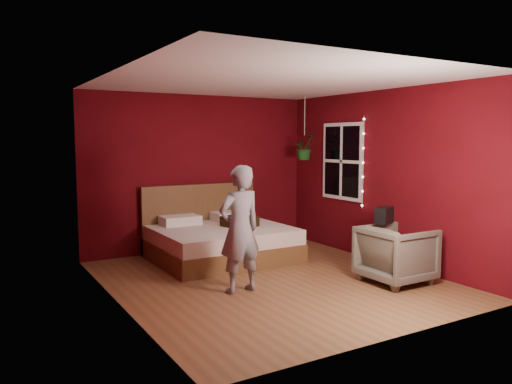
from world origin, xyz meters
name	(u,v)px	position (x,y,z in m)	size (l,w,h in m)	color
floor	(270,280)	(0.00, 0.00, 0.00)	(4.50, 4.50, 0.00)	brown
room_walls	(271,153)	(0.00, 0.00, 1.68)	(4.04, 4.54, 2.62)	#5D0911
window	(342,161)	(1.97, 0.90, 1.50)	(0.05, 0.97, 1.27)	white
fairy_lights	(363,163)	(1.94, 0.37, 1.50)	(0.04, 0.04, 1.45)	silver
bed	(219,240)	(-0.04, 1.43, 0.29)	(2.02, 1.72, 1.11)	brown
person	(240,229)	(-0.60, -0.25, 0.78)	(0.57, 0.37, 1.55)	gray
armchair	(396,254)	(1.35, -0.93, 0.37)	(0.80, 0.82, 0.75)	#6A6453
handbag	(384,215)	(1.35, -0.70, 0.86)	(0.31, 0.15, 0.22)	black
throw_pillow	(240,221)	(0.24, 1.29, 0.58)	(0.44, 0.44, 0.16)	black
hanging_plant	(304,148)	(1.61, 1.47, 1.72)	(0.40, 0.35, 1.09)	silver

